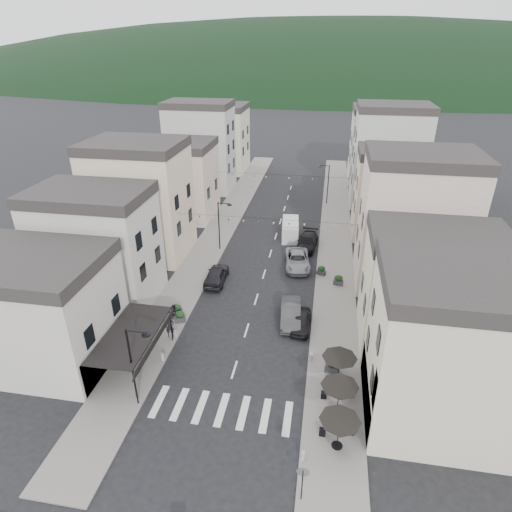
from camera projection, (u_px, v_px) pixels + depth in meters
The scene contains 30 objects.
ground at pixel (214, 434), 27.35m from camera, with size 700.00×700.00×0.00m, color black.
sidewalk_left at pixel (221, 229), 56.53m from camera, with size 4.00×76.00×0.12m, color slate.
sidewalk_right at pixel (335, 237), 54.29m from camera, with size 4.00×76.00×0.12m, color slate.
hill_backdrop at pixel (326, 75), 290.60m from camera, with size 640.00×360.00×70.00m, color black.
boutique_building at pixel (30, 314), 32.23m from camera, with size 12.00×8.00×8.00m, color beige.
bistro_building at pixel (455, 357), 26.42m from camera, with size 10.00×8.00×10.00m, color beige.
boutique_awning at pixel (134, 335), 31.40m from camera, with size 3.77×7.50×3.28m.
buildings_row_left at pixel (180, 170), 59.86m from camera, with size 10.20×54.16×14.00m.
buildings_row_right at pixel (395, 181), 54.42m from camera, with size 10.20×54.16×14.50m.
cafe_terrace at pixel (339, 389), 27.59m from camera, with size 2.50×8.10×2.53m.
streetlamp_left_near at pixel (134, 358), 28.29m from camera, with size 1.70×0.56×6.00m.
streetlamp_left_far at pixel (221, 221), 49.35m from camera, with size 1.70×0.56×6.00m.
streetlamp_right_far at pixel (326, 180), 63.41m from camera, with size 1.70×0.56×6.00m.
traffic_sign at pixel (303, 477), 22.54m from camera, with size 0.70×0.07×2.70m.
bollards at pixel (233, 370), 31.99m from camera, with size 11.66×10.26×0.60m.
bunting_near at pixel (266, 222), 44.08m from camera, with size 19.00×0.28×0.62m.
bunting_far at pixel (283, 177), 58.12m from camera, with size 19.00×0.28×0.62m.
parked_car_a at pixel (301, 322), 37.00m from camera, with size 1.58×3.93×1.34m, color black.
parked_car_b at pixel (291, 313), 37.86m from camera, with size 1.73×4.95×1.63m, color #333335.
parked_car_c at pixel (297, 260), 46.96m from camera, with size 2.61×5.67×1.57m, color gray.
parked_car_d at pixel (307, 242), 51.16m from camera, with size 2.20×5.41×1.57m, color black.
parked_car_e at pixel (216, 275), 43.95m from camera, with size 1.96×4.88×1.66m, color black.
delivery_van at pixel (290, 229), 53.73m from camera, with size 2.41×5.16×2.40m.
pedestrian_a at pixel (170, 326), 35.66m from camera, with size 0.72×0.47×1.97m, color black.
pedestrian_b at pixel (174, 313), 37.85m from camera, with size 0.75×0.58×1.54m, color black.
planter_la at pixel (180, 317), 37.72m from camera, with size 1.08×0.82×1.08m.
planter_lb at pixel (177, 309), 38.71m from camera, with size 1.08×0.80×1.08m.
planter_ra at pixel (332, 365), 32.03m from camera, with size 1.11×0.68×1.19m.
planter_rb at pixel (338, 280), 43.41m from camera, with size 1.04×0.69×1.08m.
planter_rc at pixel (321, 270), 45.27m from camera, with size 1.03×0.82×1.02m.
Camera 1 is at (5.84, -18.44, 22.60)m, focal length 30.00 mm.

